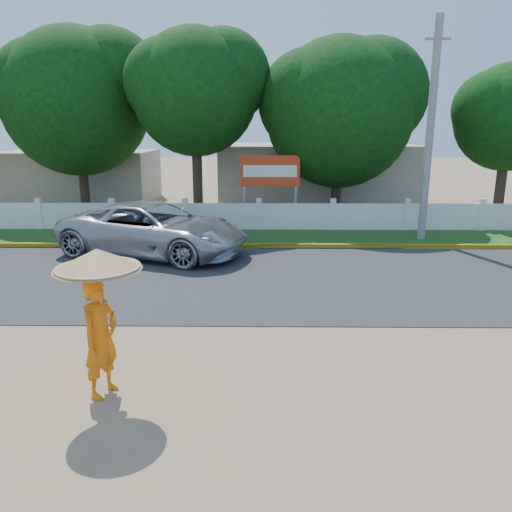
{
  "coord_description": "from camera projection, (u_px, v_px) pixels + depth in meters",
  "views": [
    {
      "loc": [
        0.14,
        -8.87,
        4.14
      ],
      "look_at": [
        0.0,
        2.0,
        1.3
      ],
      "focal_mm": 35.0,
      "sensor_mm": 36.0,
      "label": 1
    }
  ],
  "objects": [
    {
      "name": "building_near",
      "position": [
        316.0,
        175.0,
        26.6
      ],
      "size": [
        10.0,
        6.0,
        3.2
      ],
      "primitive_type": "cube",
      "color": "#B7AD99",
      "rests_on": "ground"
    },
    {
      "name": "utility_pole",
      "position": [
        430.0,
        133.0,
        17.79
      ],
      "size": [
        0.28,
        0.28,
        7.82
      ],
      "primitive_type": "cylinder",
      "color": "gray",
      "rests_on": "ground"
    },
    {
      "name": "building_far",
      "position": [
        81.0,
        177.0,
        27.78
      ],
      "size": [
        8.0,
        5.0,
        2.8
      ],
      "primitive_type": "cube",
      "color": "#B7AD99",
      "rests_on": "ground"
    },
    {
      "name": "curb",
      "position": [
        258.0,
        246.0,
        17.39
      ],
      "size": [
        40.0,
        0.18,
        0.16
      ],
      "primitive_type": "cube",
      "color": "yellow",
      "rests_on": "ground"
    },
    {
      "name": "road",
      "position": [
        257.0,
        278.0,
        13.98
      ],
      "size": [
        60.0,
        7.0,
        0.02
      ],
      "primitive_type": "cube",
      "color": "#38383A",
      "rests_on": "ground"
    },
    {
      "name": "grass_verge",
      "position": [
        259.0,
        237.0,
        19.05
      ],
      "size": [
        60.0,
        3.5,
        0.03
      ],
      "primitive_type": "cube",
      "color": "#2D601E",
      "rests_on": "ground"
    },
    {
      "name": "tree_row",
      "position": [
        358.0,
        101.0,
        22.29
      ],
      "size": [
        41.7,
        7.73,
        9.65
      ],
      "color": "#473828",
      "rests_on": "ground"
    },
    {
      "name": "fence",
      "position": [
        259.0,
        217.0,
        20.32
      ],
      "size": [
        40.0,
        0.1,
        1.1
      ],
      "primitive_type": "cube",
      "color": "silver",
      "rests_on": "ground"
    },
    {
      "name": "ground",
      "position": [
        255.0,
        347.0,
        9.63
      ],
      "size": [
        120.0,
        120.0,
        0.0
      ],
      "primitive_type": "plane",
      "color": "#9E8460",
      "rests_on": "ground"
    },
    {
      "name": "billboard",
      "position": [
        270.0,
        175.0,
        20.98
      ],
      "size": [
        2.5,
        0.13,
        2.95
      ],
      "color": "gray",
      "rests_on": "ground"
    },
    {
      "name": "vehicle",
      "position": [
        154.0,
        229.0,
        16.32
      ],
      "size": [
        6.8,
        4.73,
        1.72
      ],
      "primitive_type": "imported",
      "rotation": [
        0.0,
        0.0,
        1.24
      ],
      "color": "#AAADB2",
      "rests_on": "ground"
    },
    {
      "name": "monk_with_parasol",
      "position": [
        99.0,
        302.0,
        7.57
      ],
      "size": [
        1.31,
        1.31,
        2.38
      ],
      "color": "orange",
      "rests_on": "ground"
    }
  ]
}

